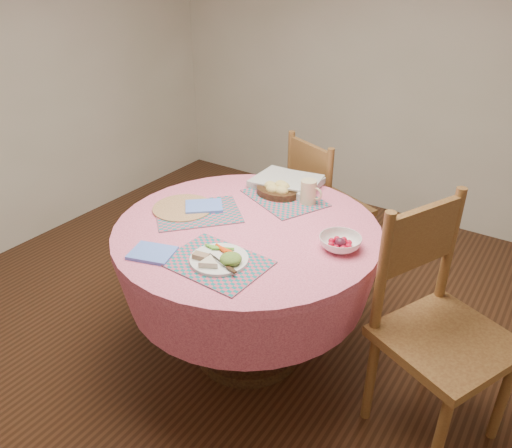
# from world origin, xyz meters

# --- Properties ---
(ground) EXTENTS (4.00, 4.00, 0.00)m
(ground) POSITION_xyz_m (0.00, 0.00, 0.00)
(ground) COLOR #331C0F
(ground) RESTS_ON ground
(dining_table) EXTENTS (1.24, 1.24, 0.75)m
(dining_table) POSITION_xyz_m (0.00, 0.00, 0.56)
(dining_table) COLOR pink
(dining_table) RESTS_ON ground
(chair_right) EXTENTS (0.62, 0.63, 1.04)m
(chair_right) POSITION_xyz_m (0.89, 0.07, 0.54)
(chair_right) COLOR brown
(chair_right) RESTS_ON ground
(chair_back) EXTENTS (0.56, 0.55, 0.93)m
(chair_back) POSITION_xyz_m (-0.05, 0.90, 0.49)
(chair_back) COLOR brown
(chair_back) RESTS_ON ground
(placemat_front) EXTENTS (0.41, 0.32, 0.01)m
(placemat_front) POSITION_xyz_m (0.07, -0.32, 0.75)
(placemat_front) COLOR #146D73
(placemat_front) RESTS_ON dining_table
(placemat_left) EXTENTS (0.49, 0.50, 0.01)m
(placemat_left) POSITION_xyz_m (-0.27, -0.02, 0.75)
(placemat_left) COLOR #146D73
(placemat_left) RESTS_ON dining_table
(placemat_back) EXTENTS (0.49, 0.44, 0.01)m
(placemat_back) POSITION_xyz_m (-0.01, 0.36, 0.75)
(placemat_back) COLOR #146D73
(placemat_back) RESTS_ON dining_table
(wicker_trivet) EXTENTS (0.30, 0.30, 0.01)m
(wicker_trivet) POSITION_xyz_m (-0.37, -0.03, 0.76)
(wicker_trivet) COLOR #956540
(wicker_trivet) RESTS_ON dining_table
(napkin_near) EXTENTS (0.21, 0.19, 0.01)m
(napkin_near) POSITION_xyz_m (-0.19, -0.42, 0.76)
(napkin_near) COLOR #5B7FEA
(napkin_near) RESTS_ON dining_table
(napkin_far) EXTENTS (0.23, 0.22, 0.01)m
(napkin_far) POSITION_xyz_m (-0.28, 0.03, 0.76)
(napkin_far) COLOR #5B7FEA
(napkin_far) RESTS_ON placemat_left
(dinner_plate) EXTENTS (0.24, 0.25, 0.05)m
(dinner_plate) POSITION_xyz_m (0.08, -0.32, 0.77)
(dinner_plate) COLOR white
(dinner_plate) RESTS_ON placemat_front
(bread_bowl) EXTENTS (0.23, 0.23, 0.08)m
(bread_bowl) POSITION_xyz_m (-0.06, 0.36, 0.79)
(bread_bowl) COLOR black
(bread_bowl) RESTS_ON placemat_back
(latte_mug) EXTENTS (0.12, 0.08, 0.12)m
(latte_mug) POSITION_xyz_m (0.12, 0.37, 0.82)
(latte_mug) COLOR beige
(latte_mug) RESTS_ON placemat_back
(fruit_bowl) EXTENTS (0.23, 0.23, 0.06)m
(fruit_bowl) POSITION_xyz_m (0.44, 0.06, 0.78)
(fruit_bowl) COLOR white
(fruit_bowl) RESTS_ON dining_table
(newspaper_stack) EXTENTS (0.37, 0.30, 0.04)m
(newspaper_stack) POSITION_xyz_m (-0.08, 0.49, 0.78)
(newspaper_stack) COLOR silver
(newspaper_stack) RESTS_ON dining_table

